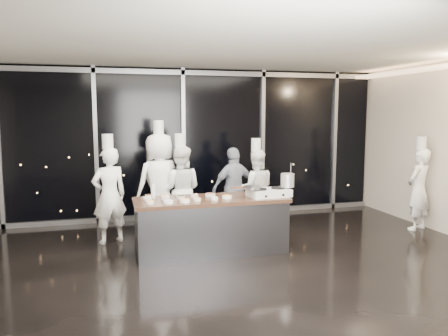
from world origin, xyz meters
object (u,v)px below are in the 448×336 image
Objects in this scene: stove at (269,192)px; chef_center at (180,189)px; guest at (234,188)px; chef_far_left at (109,194)px; chef_side at (419,188)px; chef_right at (256,188)px; demo_counter at (211,225)px; chef_left at (160,183)px; frying_pan at (251,188)px; stock_pot at (287,180)px.

stove is 1.89m from chef_center.
chef_center is at bearing -12.42° from guest.
chef_far_left reaches higher than chef_side.
stove is at bearing 90.49° from chef_right.
guest is at bearing 59.49° from demo_counter.
chef_left is 1.17× the size of chef_side.
chef_left reaches higher than frying_pan.
chef_side reaches higher than demo_counter.
chef_far_left is at bearing -30.20° from chef_side.
stock_pot is at bearing -2.29° from stove.
guest is at bearing 167.92° from chef_far_left.
demo_counter is 11.05× the size of stock_pot.
chef_far_left is 1.00m from chef_left.
chef_side is at bearing 144.39° from chef_left.
frying_pan is 0.27× the size of chef_side.
demo_counter is 1.29× the size of chef_far_left.
chef_right is (2.80, 0.31, -0.08)m from chef_far_left.
frying_pan is at bearing 79.05° from chef_right.
stock_pot reaches higher than demo_counter.
stove is at bearing 0.28° from frying_pan.
frying_pan reaches higher than stove.
stock_pot reaches higher than stove.
demo_counter is at bearing 46.33° from guest.
demo_counter is 1.35× the size of chef_side.
frying_pan is 1.74m from chef_center.
chef_left reaches higher than guest.
chef_right is (0.59, 1.44, -0.28)m from frying_pan.
guest reaches higher than demo_counter.
chef_right is (-0.06, 1.39, -0.37)m from stock_pot.
chef_far_left is at bearing 151.68° from stove.
chef_left is at bearing 132.59° from stove.
stove is 0.44× the size of guest.
chef_far_left is 1.19× the size of guest.
chef_center is at bearing 150.65° from chef_left.
chef_left reaches higher than chef_right.
chef_left is (-1.95, 1.46, -0.19)m from stock_pot.
frying_pan is at bearing -12.07° from demo_counter.
guest reaches higher than stock_pot.
chef_left is (0.92, 0.38, 0.10)m from chef_far_left.
chef_side is at bearing 2.13° from stove.
chef_side is (3.57, 0.43, -0.25)m from frying_pan.
chef_far_left is (-2.21, 1.13, -0.20)m from frying_pan.
chef_far_left reaches higher than stove.
guest is (2.37, 0.35, -0.06)m from chef_far_left.
chef_left is 1.13× the size of chef_center.
stock_pot is 2.13m from chef_center.
stock_pot is at bearing 138.77° from chef_far_left.
stock_pot is 2.96m from chef_side.
chef_right reaches higher than stove.
chef_right is (0.27, 1.41, -0.18)m from stove.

